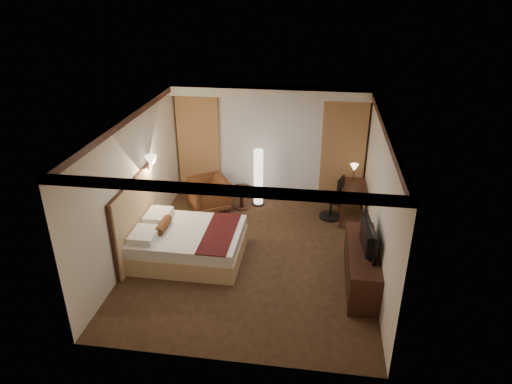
# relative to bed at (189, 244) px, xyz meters

# --- Properties ---
(floor) EXTENTS (4.50, 5.50, 0.01)m
(floor) POSITION_rel_bed_xyz_m (1.19, 0.27, -0.29)
(floor) COLOR #321E13
(floor) RESTS_ON ground
(ceiling) EXTENTS (4.50, 5.50, 0.01)m
(ceiling) POSITION_rel_bed_xyz_m (1.19, 0.27, 2.41)
(ceiling) COLOR white
(ceiling) RESTS_ON back_wall
(back_wall) EXTENTS (4.50, 0.02, 2.70)m
(back_wall) POSITION_rel_bed_xyz_m (1.19, 3.02, 1.06)
(back_wall) COLOR beige
(back_wall) RESTS_ON floor
(left_wall) EXTENTS (0.02, 5.50, 2.70)m
(left_wall) POSITION_rel_bed_xyz_m (-1.06, 0.27, 1.06)
(left_wall) COLOR beige
(left_wall) RESTS_ON floor
(right_wall) EXTENTS (0.02, 5.50, 2.70)m
(right_wall) POSITION_rel_bed_xyz_m (3.44, 0.27, 1.06)
(right_wall) COLOR beige
(right_wall) RESTS_ON floor
(crown_molding) EXTENTS (4.50, 5.50, 0.12)m
(crown_molding) POSITION_rel_bed_xyz_m (1.19, 0.27, 2.35)
(crown_molding) COLOR black
(crown_molding) RESTS_ON ceiling
(soffit) EXTENTS (4.50, 0.50, 0.20)m
(soffit) POSITION_rel_bed_xyz_m (1.19, 2.77, 2.31)
(soffit) COLOR white
(soffit) RESTS_ON ceiling
(curtain_sheer) EXTENTS (2.48, 0.04, 2.45)m
(curtain_sheer) POSITION_rel_bed_xyz_m (1.19, 2.94, 0.96)
(curtain_sheer) COLOR silver
(curtain_sheer) RESTS_ON back_wall
(curtain_left_drape) EXTENTS (1.00, 0.14, 2.45)m
(curtain_left_drape) POSITION_rel_bed_xyz_m (-0.51, 2.88, 0.96)
(curtain_left_drape) COLOR #9F7248
(curtain_left_drape) RESTS_ON back_wall
(curtain_right_drape) EXTENTS (1.00, 0.14, 2.45)m
(curtain_right_drape) POSITION_rel_bed_xyz_m (2.89, 2.88, 0.96)
(curtain_right_drape) COLOR #9F7248
(curtain_right_drape) RESTS_ON back_wall
(wall_sconce) EXTENTS (0.24, 0.24, 0.24)m
(wall_sconce) POSITION_rel_bed_xyz_m (-0.90, 0.78, 1.33)
(wall_sconce) COLOR white
(wall_sconce) RESTS_ON left_wall
(bed) EXTENTS (2.01, 1.57, 0.59)m
(bed) POSITION_rel_bed_xyz_m (0.00, 0.00, 0.00)
(bed) COLOR white
(bed) RESTS_ON floor
(headboard) EXTENTS (0.12, 1.87, 1.50)m
(headboard) POSITION_rel_bed_xyz_m (-1.01, 0.00, 0.46)
(headboard) COLOR tan
(headboard) RESTS_ON floor
(armchair) EXTENTS (1.08, 1.10, 0.84)m
(armchair) POSITION_rel_bed_xyz_m (-0.11, 2.01, 0.13)
(armchair) COLOR #4C3217
(armchair) RESTS_ON floor
(side_table) EXTENTS (0.47, 0.47, 0.52)m
(side_table) POSITION_rel_bed_xyz_m (0.64, 2.17, -0.03)
(side_table) COLOR black
(side_table) RESTS_ON floor
(floor_lamp) EXTENTS (0.29, 0.29, 1.38)m
(floor_lamp) POSITION_rel_bed_xyz_m (0.99, 2.41, 0.39)
(floor_lamp) COLOR white
(floor_lamp) RESTS_ON floor
(desk) EXTENTS (0.55, 1.09, 0.75)m
(desk) POSITION_rel_bed_xyz_m (3.14, 2.04, 0.08)
(desk) COLOR black
(desk) RESTS_ON floor
(desk_lamp) EXTENTS (0.18, 0.18, 0.34)m
(desk_lamp) POSITION_rel_bed_xyz_m (3.14, 2.44, 0.63)
(desk_lamp) COLOR #FFD899
(desk_lamp) RESTS_ON desk
(office_chair) EXTENTS (0.62, 0.62, 1.01)m
(office_chair) POSITION_rel_bed_xyz_m (2.67, 1.99, 0.21)
(office_chair) COLOR black
(office_chair) RESTS_ON floor
(dresser) EXTENTS (0.50, 1.85, 0.72)m
(dresser) POSITION_rel_bed_xyz_m (3.19, -0.38, 0.07)
(dresser) COLOR black
(dresser) RESTS_ON floor
(television) EXTENTS (0.71, 1.11, 0.14)m
(television) POSITION_rel_bed_xyz_m (3.16, -0.38, 0.73)
(television) COLOR black
(television) RESTS_ON dresser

